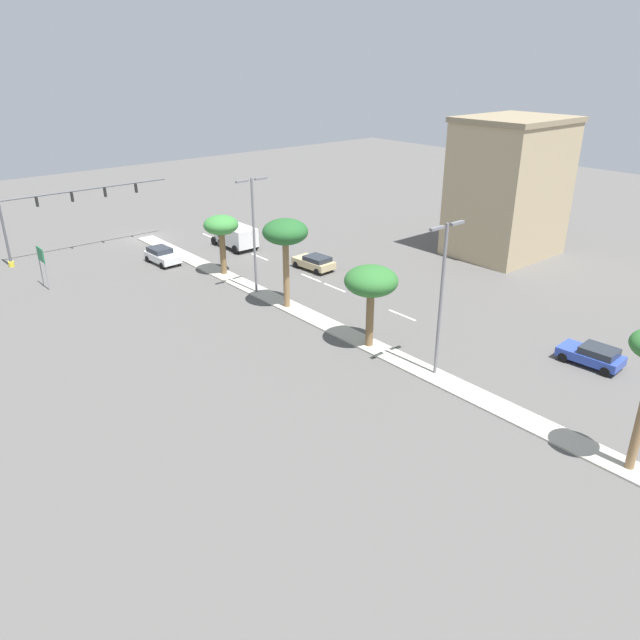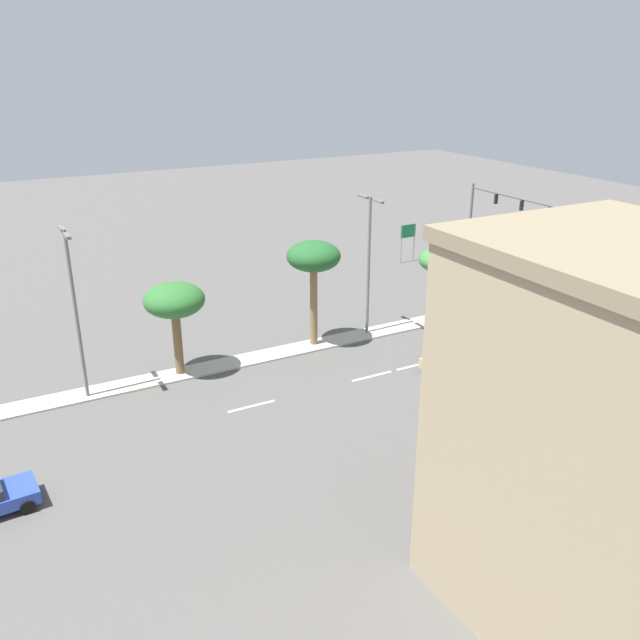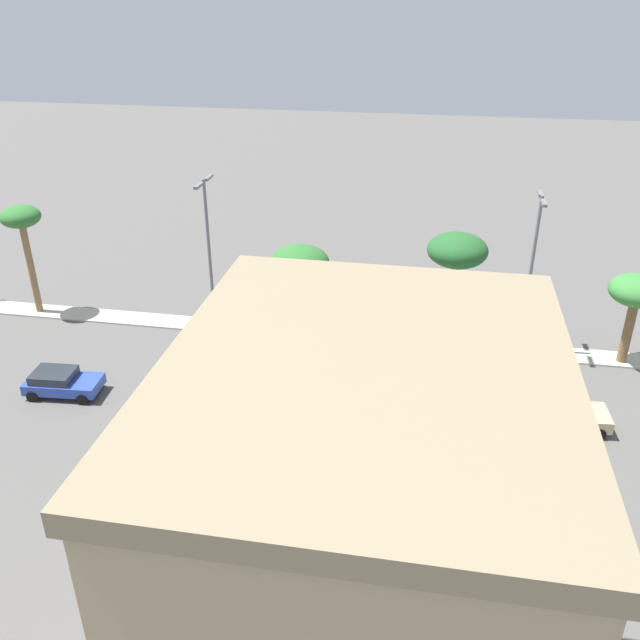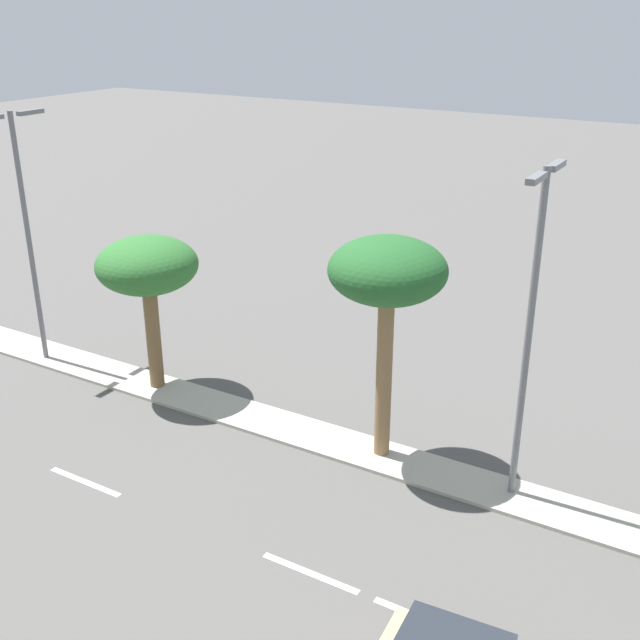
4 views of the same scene
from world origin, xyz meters
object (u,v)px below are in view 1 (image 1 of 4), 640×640
(palm_tree_center, at_px, (221,227))
(sedan_tan_mid, at_px, (314,262))
(sedan_white_rear, at_px, (162,255))
(palm_tree_far, at_px, (371,282))
(directional_road_sign, at_px, (41,259))
(street_lamp_inboard, at_px, (254,227))
(sedan_blue_left, at_px, (593,355))
(traffic_signal_gantry, at_px, (54,212))
(box_truck, at_px, (236,236))
(commercial_building, at_px, (509,188))
(palm_tree_outboard, at_px, (285,234))
(street_lamp_rear, at_px, (442,289))

(palm_tree_center, height_order, sedan_tan_mid, palm_tree_center)
(sedan_white_rear, bearing_deg, palm_tree_far, 95.47)
(directional_road_sign, distance_m, sedan_tan_mid, 23.85)
(street_lamp_inboard, xyz_separation_m, sedan_blue_left, (-9.29, 24.93, -5.01))
(street_lamp_inboard, distance_m, sedan_blue_left, 27.07)
(sedan_blue_left, bearing_deg, palm_tree_center, -73.90)
(sedan_blue_left, distance_m, sedan_tan_mid, 26.47)
(traffic_signal_gantry, distance_m, sedan_white_rear, 11.44)
(street_lamp_inboard, height_order, box_truck, street_lamp_inboard)
(commercial_building, height_order, palm_tree_outboard, commercial_building)
(commercial_building, height_order, sedan_white_rear, commercial_building)
(palm_tree_outboard, bearing_deg, sedan_tan_mid, -143.03)
(palm_tree_outboard, relative_size, sedan_white_rear, 1.75)
(sedan_tan_mid, bearing_deg, traffic_signal_gantry, -48.95)
(palm_tree_center, bearing_deg, sedan_tan_mid, 149.07)
(street_lamp_inboard, height_order, sedan_tan_mid, street_lamp_inboard)
(palm_tree_far, height_order, sedan_tan_mid, palm_tree_far)
(directional_road_sign, bearing_deg, street_lamp_rear, 113.28)
(palm_tree_center, relative_size, palm_tree_far, 0.94)
(directional_road_sign, relative_size, palm_tree_center, 0.67)
(palm_tree_center, height_order, sedan_blue_left, palm_tree_center)
(palm_tree_far, xyz_separation_m, sedan_tan_mid, (-7.55, -15.06, -4.00))
(sedan_tan_mid, distance_m, box_truck, 10.83)
(directional_road_sign, relative_size, palm_tree_far, 0.63)
(commercial_building, height_order, street_lamp_rear, commercial_building)
(palm_tree_outboard, bearing_deg, commercial_building, 174.28)
(palm_tree_center, height_order, sedan_white_rear, palm_tree_center)
(street_lamp_rear, bearing_deg, palm_tree_outboard, -88.24)
(palm_tree_far, relative_size, street_lamp_rear, 0.59)
(sedan_blue_left, xyz_separation_m, sedan_white_rear, (11.70, -37.39, 0.05))
(commercial_building, xyz_separation_m, sedan_blue_left, (16.16, 18.14, -5.92))
(street_lamp_inboard, bearing_deg, palm_tree_center, -94.10)
(box_truck, bearing_deg, sedan_white_rear, -2.13)
(traffic_signal_gantry, bearing_deg, street_lamp_inboard, 113.85)
(sedan_blue_left, height_order, box_truck, box_truck)
(palm_tree_center, xyz_separation_m, sedan_blue_left, (-8.87, 30.75, -3.76))
(sedan_blue_left, bearing_deg, palm_tree_far, -50.99)
(palm_tree_far, height_order, sedan_blue_left, palm_tree_far)
(street_lamp_inboard, relative_size, street_lamp_rear, 0.99)
(palm_tree_outboard, relative_size, street_lamp_rear, 0.73)
(palm_tree_far, xyz_separation_m, street_lamp_inboard, (0.09, -13.57, 1.00))
(sedan_white_rear, relative_size, sedan_tan_mid, 0.96)
(street_lamp_rear, bearing_deg, street_lamp_inboard, -88.54)
(traffic_signal_gantry, bearing_deg, palm_tree_outboard, 110.23)
(sedan_tan_mid, height_order, box_truck, box_truck)
(palm_tree_far, bearing_deg, sedan_white_rear, -84.53)
(palm_tree_outboard, bearing_deg, palm_tree_center, -92.21)
(street_lamp_rear, relative_size, sedan_white_rear, 2.39)
(traffic_signal_gantry, distance_m, commercial_building, 44.39)
(street_lamp_rear, bearing_deg, directional_road_sign, -66.72)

